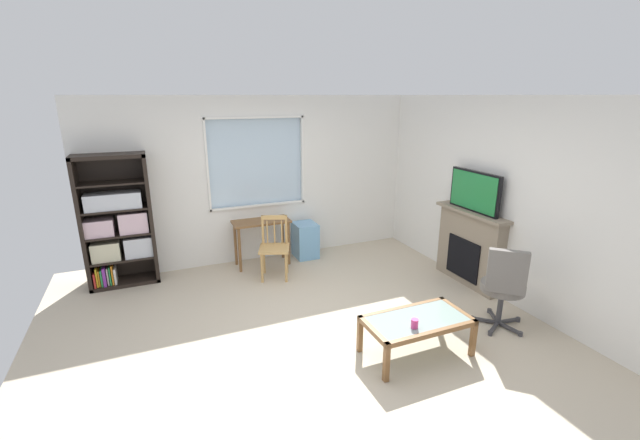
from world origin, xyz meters
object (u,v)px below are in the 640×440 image
object	(u,v)px
tv	(474,191)
desk_under_window	(261,229)
sippy_cup	(415,323)
coffee_table	(417,323)
office_chair	(504,284)
fireplace	(469,247)
plastic_drawer_unit	(305,240)
bookshelf	(118,225)
wooden_chair	(274,247)

from	to	relation	value
tv	desk_under_window	bearing A→B (deg)	144.46
tv	sippy_cup	distance (m)	2.35
tv	coffee_table	bearing A→B (deg)	-145.49
tv	office_chair	xyz separation A→B (m)	(-0.50, -1.11, -0.77)
office_chair	sippy_cup	distance (m)	1.30
sippy_cup	tv	bearing A→B (deg)	35.43
fireplace	coffee_table	world-z (taller)	fireplace
plastic_drawer_unit	fireplace	distance (m)	2.53
office_chair	fireplace	bearing A→B (deg)	65.18
office_chair	sippy_cup	size ratio (longest dim) A/B	11.11
plastic_drawer_unit	coffee_table	world-z (taller)	plastic_drawer_unit
bookshelf	plastic_drawer_unit	world-z (taller)	bookshelf
bookshelf	tv	size ratio (longest dim) A/B	2.11
tv	office_chair	size ratio (longest dim) A/B	0.87
bookshelf	coffee_table	xyz separation A→B (m)	(2.80, -3.00, -0.51)
wooden_chair	plastic_drawer_unit	size ratio (longest dim) A/B	1.58
desk_under_window	wooden_chair	distance (m)	0.53
bookshelf	desk_under_window	xyz separation A→B (m)	(1.98, -0.11, -0.27)
desk_under_window	tv	xyz separation A→B (m)	(2.47, -1.76, 0.75)
desk_under_window	office_chair	size ratio (longest dim) A/B	0.87
desk_under_window	wooden_chair	bearing A→B (deg)	-84.93
bookshelf	desk_under_window	distance (m)	2.00
desk_under_window	tv	bearing A→B (deg)	-35.54
bookshelf	office_chair	world-z (taller)	bookshelf
coffee_table	sippy_cup	world-z (taller)	sippy_cup
bookshelf	plastic_drawer_unit	bearing A→B (deg)	-1.26
desk_under_window	office_chair	distance (m)	3.48
wooden_chair	sippy_cup	bearing A→B (deg)	-75.63
fireplace	tv	xyz separation A→B (m)	(-0.02, 0.00, 0.80)
bookshelf	coffee_table	bearing A→B (deg)	-47.05
wooden_chair	fireplace	xyz separation A→B (m)	(2.44, -1.25, 0.07)
office_chair	plastic_drawer_unit	bearing A→B (deg)	112.90
wooden_chair	office_chair	size ratio (longest dim) A/B	0.90
wooden_chair	desk_under_window	bearing A→B (deg)	95.07
office_chair	coffee_table	world-z (taller)	office_chair
desk_under_window	fireplace	size ratio (longest dim) A/B	0.73
wooden_chair	sippy_cup	world-z (taller)	wooden_chair
wooden_chair	fireplace	world-z (taller)	fireplace
coffee_table	office_chair	bearing A→B (deg)	1.14
bookshelf	fireplace	distance (m)	4.85
wooden_chair	office_chair	bearing A→B (deg)	-50.72
coffee_table	sippy_cup	distance (m)	0.21
bookshelf	sippy_cup	world-z (taller)	bookshelf
desk_under_window	plastic_drawer_unit	bearing A→B (deg)	3.87
desk_under_window	fireplace	world-z (taller)	fireplace
sippy_cup	office_chair	bearing A→B (deg)	6.94
tv	office_chair	distance (m)	1.44
bookshelf	desk_under_window	size ratio (longest dim) A/B	2.10
tv	sippy_cup	bearing A→B (deg)	-144.57
wooden_chair	fireplace	size ratio (longest dim) A/B	0.75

